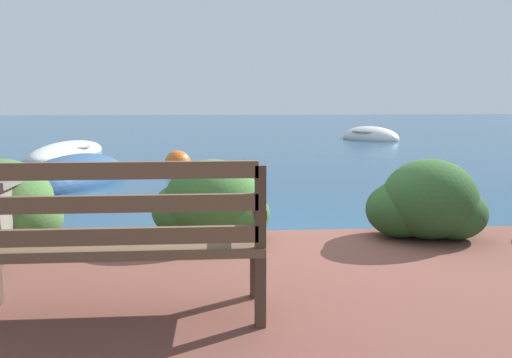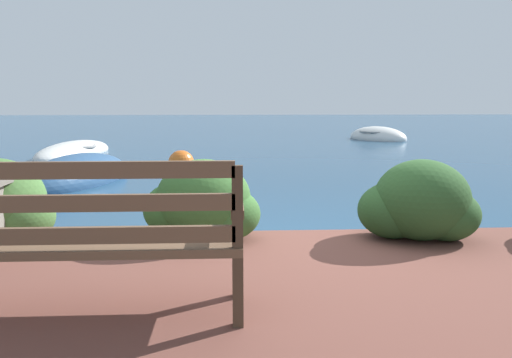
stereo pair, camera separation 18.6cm
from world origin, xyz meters
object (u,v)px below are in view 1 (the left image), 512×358
(park_bench, at_px, (117,236))
(rowboat_nearest, at_px, (76,179))
(rowboat_far, at_px, (370,137))
(rowboat_mid, at_px, (68,153))
(mooring_buoy, at_px, (178,164))

(park_bench, distance_m, rowboat_nearest, 6.43)
(rowboat_far, bearing_deg, park_bench, 123.24)
(park_bench, bearing_deg, rowboat_mid, 111.49)
(mooring_buoy, bearing_deg, rowboat_mid, 139.70)
(rowboat_mid, height_order, mooring_buoy, mooring_buoy)
(rowboat_mid, bearing_deg, mooring_buoy, 60.61)
(rowboat_nearest, distance_m, mooring_buoy, 2.39)
(mooring_buoy, bearing_deg, park_bench, -87.74)
(park_bench, bearing_deg, mooring_buoy, 95.95)
(rowboat_nearest, relative_size, mooring_buoy, 4.82)
(rowboat_far, height_order, mooring_buoy, rowboat_far)
(rowboat_mid, relative_size, mooring_buoy, 5.72)
(rowboat_far, xyz_separation_m, mooring_buoy, (-6.29, -6.97, 0.02))
(rowboat_nearest, relative_size, rowboat_far, 1.12)
(rowboat_nearest, bearing_deg, park_bench, 34.62)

